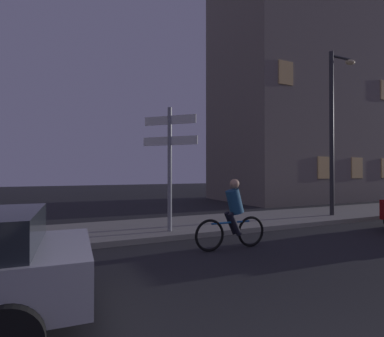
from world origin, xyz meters
The scene contains 5 objects.
sidewalk_kerb centered at (0.00, 7.38, 0.07)m, with size 40.00×3.01×0.14m, color gray.
signpost centered at (0.88, 6.47, 2.19)m, with size 1.18×1.18×3.42m.
street_lamp centered at (7.70, 6.79, 3.77)m, with size 1.35×0.28×6.22m.
cyclist centered at (1.73, 4.57, 0.75)m, with size 1.82×0.33×1.61m.
building_right_block centered at (13.90, 13.63, 8.70)m, with size 13.17×6.32×17.41m.
Camera 1 is at (-2.01, -1.35, 1.78)m, focal length 28.13 mm.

